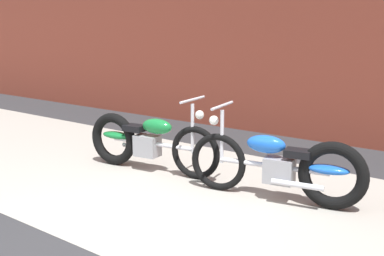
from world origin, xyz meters
name	(u,v)px	position (x,y,z in m)	size (l,w,h in m)	color
ground_plane	(94,253)	(0.00, 0.00, 0.00)	(80.00, 80.00, 0.00)	#2D2D30
sidewalk_slab	(212,195)	(0.00, 1.75, 0.00)	(36.00, 3.50, 0.01)	#9E998E
motorcycle_green	(143,141)	(-1.30, 2.00, 0.40)	(2.00, 0.58, 1.03)	black
motorcycle_blue	(286,166)	(0.75, 2.08, 0.40)	(1.99, 0.64, 1.03)	black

